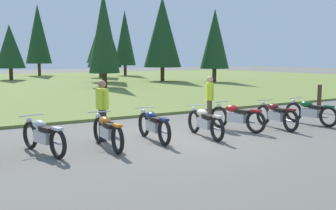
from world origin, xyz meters
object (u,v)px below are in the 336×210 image
at_px(rider_in_hivis_vest, 102,107).
at_px(trail_marker_post, 319,99).
at_px(motorcycle_silver, 43,135).
at_px(motorcycle_navy, 153,125).
at_px(motorcycle_orange, 107,131).
at_px(motorcycle_maroon, 276,115).
at_px(rider_near_row_end, 210,98).
at_px(motorcycle_british_green, 310,112).
at_px(motorcycle_red, 236,117).
at_px(motorcycle_cream, 205,122).

relative_size(rider_in_hivis_vest, trail_marker_post, 1.44).
height_order(rider_in_hivis_vest, trail_marker_post, rider_in_hivis_vest).
height_order(motorcycle_silver, motorcycle_navy, same).
distance_m(motorcycle_orange, motorcycle_maroon, 5.80).
bearing_deg(motorcycle_navy, trail_marker_post, 8.94).
xyz_separation_m(motorcycle_navy, motorcycle_maroon, (4.35, -0.38, 0.00)).
bearing_deg(motorcycle_silver, rider_near_row_end, 9.65).
relative_size(motorcycle_silver, motorcycle_british_green, 0.99).
xyz_separation_m(motorcycle_red, rider_in_hivis_vest, (-4.21, 0.69, 0.51)).
distance_m(motorcycle_orange, rider_in_hivis_vest, 1.06).
bearing_deg(motorcycle_maroon, motorcycle_red, 163.97).
bearing_deg(motorcycle_orange, motorcycle_silver, 169.39).
bearing_deg(rider_near_row_end, motorcycle_cream, -131.73).
bearing_deg(motorcycle_british_green, rider_near_row_end, 154.38).
xyz_separation_m(motorcycle_cream, rider_in_hivis_vest, (-2.72, 1.02, 0.51)).
height_order(motorcycle_cream, motorcycle_british_green, same).
distance_m(rider_near_row_end, trail_marker_post, 6.01).
bearing_deg(rider_in_hivis_vest, trail_marker_post, 3.91).
xyz_separation_m(motorcycle_red, trail_marker_post, (5.74, 1.37, 0.14)).
distance_m(motorcycle_orange, trail_marker_post, 10.32).
bearing_deg(rider_in_hivis_vest, motorcycle_british_green, -9.15).
relative_size(motorcycle_navy, motorcycle_red, 1.01).
bearing_deg(rider_near_row_end, trail_marker_post, 2.98).
xyz_separation_m(motorcycle_red, motorcycle_maroon, (1.34, -0.39, 0.00)).
bearing_deg(rider_near_row_end, motorcycle_maroon, -42.21).
height_order(motorcycle_orange, rider_in_hivis_vest, rider_in_hivis_vest).
relative_size(motorcycle_cream, motorcycle_british_green, 0.99).
bearing_deg(trail_marker_post, rider_in_hivis_vest, -176.09).
xyz_separation_m(motorcycle_cream, rider_near_row_end, (1.24, 1.39, 0.51)).
xyz_separation_m(motorcycle_orange, rider_in_hivis_vest, (0.25, 0.89, 0.51)).
xyz_separation_m(rider_near_row_end, rider_in_hivis_vest, (-3.96, -0.37, 0.00)).
xyz_separation_m(motorcycle_maroon, trail_marker_post, (4.40, 1.76, 0.14)).
bearing_deg(rider_near_row_end, motorcycle_red, -76.82).
bearing_deg(trail_marker_post, motorcycle_silver, -173.73).
bearing_deg(motorcycle_orange, motorcycle_british_green, -1.97).
bearing_deg(motorcycle_maroon, motorcycle_navy, 175.00).
height_order(motorcycle_navy, motorcycle_red, same).
distance_m(motorcycle_orange, motorcycle_red, 4.46).
bearing_deg(motorcycle_maroon, motorcycle_cream, 178.96).
bearing_deg(trail_marker_post, rider_near_row_end, -177.02).
height_order(motorcycle_navy, motorcycle_cream, same).
xyz_separation_m(motorcycle_silver, motorcycle_orange, (1.53, -0.29, 0.00)).
bearing_deg(rider_near_row_end, motorcycle_silver, -170.35).
bearing_deg(motorcycle_cream, motorcycle_orange, 177.46).
relative_size(motorcycle_red, rider_in_hivis_vest, 1.24).
relative_size(motorcycle_red, motorcycle_maroon, 0.99).
bearing_deg(rider_in_hivis_vest, motorcycle_silver, -161.13).
relative_size(rider_near_row_end, trail_marker_post, 1.44).
bearing_deg(motorcycle_navy, rider_in_hivis_vest, 149.96).
distance_m(motorcycle_maroon, motorcycle_british_green, 1.57).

